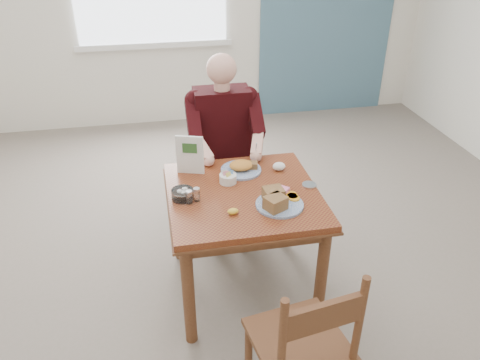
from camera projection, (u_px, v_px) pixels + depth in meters
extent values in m
plane|color=#70685B|center=(243.00, 286.00, 3.19)|extent=(6.00, 6.00, 0.00)
ellipsoid|color=gold|center=(233.00, 211.00, 2.60)|extent=(0.07, 0.05, 0.03)
ellipsoid|color=white|center=(279.00, 166.00, 3.03)|extent=(0.10, 0.09, 0.05)
cylinder|color=silver|center=(309.00, 185.00, 2.87)|extent=(0.11, 0.11, 0.01)
cube|color=white|center=(155.00, 45.00, 5.17)|extent=(1.72, 0.04, 0.06)
cube|color=brown|center=(243.00, 195.00, 2.82)|extent=(0.90, 0.90, 0.04)
cube|color=brown|center=(243.00, 199.00, 2.83)|extent=(0.92, 0.92, 0.01)
cylinder|color=brown|center=(189.00, 295.00, 2.61)|extent=(0.07, 0.07, 0.71)
cylinder|color=brown|center=(321.00, 277.00, 2.74)|extent=(0.07, 0.07, 0.71)
cylinder|color=brown|center=(178.00, 217.00, 3.27)|extent=(0.07, 0.07, 0.71)
cylinder|color=brown|center=(285.00, 205.00, 3.40)|extent=(0.07, 0.07, 0.71)
cube|color=brown|center=(258.00, 243.00, 2.52)|extent=(0.80, 0.03, 0.08)
cube|color=brown|center=(232.00, 174.00, 3.19)|extent=(0.80, 0.03, 0.08)
cube|color=brown|center=(179.00, 211.00, 2.79)|extent=(0.03, 0.80, 0.08)
cube|color=brown|center=(304.00, 198.00, 2.92)|extent=(0.03, 0.80, 0.08)
cylinder|color=brown|center=(205.00, 215.00, 3.53)|extent=(0.04, 0.04, 0.45)
cylinder|color=brown|center=(251.00, 210.00, 3.59)|extent=(0.04, 0.04, 0.45)
cylinder|color=brown|center=(199.00, 190.00, 3.83)|extent=(0.04, 0.04, 0.45)
cylinder|color=brown|center=(242.00, 186.00, 3.89)|extent=(0.04, 0.04, 0.45)
cube|color=brown|center=(224.00, 173.00, 3.59)|extent=(0.42, 0.42, 0.03)
cylinder|color=brown|center=(196.00, 138.00, 3.59)|extent=(0.04, 0.04, 0.50)
cylinder|color=brown|center=(242.00, 134.00, 3.65)|extent=(0.04, 0.04, 0.50)
cube|color=brown|center=(219.00, 124.00, 3.57)|extent=(0.38, 0.03, 0.14)
cylinder|color=brown|center=(249.00, 356.00, 2.41)|extent=(0.05, 0.05, 0.45)
cylinder|color=brown|center=(311.00, 337.00, 2.52)|extent=(0.05, 0.05, 0.45)
cube|color=brown|center=(299.00, 341.00, 2.20)|extent=(0.48, 0.48, 0.03)
cylinder|color=brown|center=(282.00, 346.00, 1.88)|extent=(0.04, 0.04, 0.50)
cylinder|color=brown|center=(359.00, 322.00, 1.99)|extent=(0.04, 0.04, 0.50)
cube|color=brown|center=(324.00, 316.00, 1.88)|extent=(0.38, 0.09, 0.14)
cube|color=gray|center=(213.00, 174.00, 3.43)|extent=(0.13, 0.38, 0.12)
cube|color=gray|center=(240.00, 171.00, 3.47)|extent=(0.13, 0.38, 0.12)
cube|color=gray|center=(218.00, 221.00, 3.43)|extent=(0.10, 0.10, 0.48)
cube|color=gray|center=(244.00, 218.00, 3.46)|extent=(0.10, 0.10, 0.48)
cube|color=black|center=(222.00, 127.00, 3.43)|extent=(0.40, 0.22, 0.58)
sphere|color=black|center=(195.00, 100.00, 3.29)|extent=(0.15, 0.15, 0.15)
sphere|color=black|center=(248.00, 97.00, 3.35)|extent=(0.15, 0.15, 0.15)
cylinder|color=#DD9F8C|center=(222.00, 87.00, 3.25)|extent=(0.11, 0.11, 0.08)
sphere|color=#DD9F8C|center=(222.00, 69.00, 3.19)|extent=(0.21, 0.21, 0.21)
cube|color=black|center=(193.00, 120.00, 3.23)|extent=(0.09, 0.29, 0.27)
cube|color=black|center=(255.00, 115.00, 3.31)|extent=(0.09, 0.29, 0.27)
sphere|color=black|center=(196.00, 140.00, 3.19)|extent=(0.09, 0.09, 0.09)
sphere|color=black|center=(259.00, 135.00, 3.26)|extent=(0.09, 0.09, 0.09)
cube|color=#DD9F8C|center=(202.00, 150.00, 3.13)|extent=(0.14, 0.23, 0.14)
cube|color=#DD9F8C|center=(257.00, 145.00, 3.19)|extent=(0.14, 0.23, 0.14)
sphere|color=#DD9F8C|center=(208.00, 160.00, 3.08)|extent=(0.08, 0.08, 0.08)
sphere|color=#DD9F8C|center=(256.00, 156.00, 3.13)|extent=(0.08, 0.08, 0.08)
cylinder|color=silver|center=(256.00, 149.00, 3.11)|extent=(0.01, 0.05, 0.12)
cylinder|color=white|center=(280.00, 205.00, 2.67)|extent=(0.35, 0.35, 0.02)
cube|color=#A57949|center=(275.00, 203.00, 2.61)|extent=(0.14, 0.14, 0.08)
cube|color=#A57949|center=(273.00, 194.00, 2.68)|extent=(0.12, 0.11, 0.08)
cylinder|color=orange|center=(294.00, 198.00, 2.71)|extent=(0.08, 0.08, 0.01)
cylinder|color=orange|center=(293.00, 196.00, 2.73)|extent=(0.09, 0.09, 0.01)
cylinder|color=orange|center=(291.00, 194.00, 2.75)|extent=(0.09, 0.09, 0.01)
cube|color=pink|center=(284.00, 190.00, 2.77)|extent=(0.08, 0.08, 0.03)
cylinder|color=white|center=(241.00, 170.00, 3.03)|extent=(0.31, 0.31, 0.01)
ellipsoid|color=gold|center=(241.00, 165.00, 3.01)|extent=(0.17, 0.16, 0.06)
cube|color=#A57949|center=(250.00, 165.00, 3.03)|extent=(0.11, 0.08, 0.04)
cylinder|color=white|center=(228.00, 179.00, 2.89)|extent=(0.11, 0.11, 0.06)
cube|color=pink|center=(226.00, 173.00, 2.87)|extent=(0.04, 0.02, 0.03)
cube|color=#6699D8|center=(230.00, 172.00, 2.89)|extent=(0.04, 0.02, 0.03)
cube|color=#EAD159|center=(228.00, 174.00, 2.86)|extent=(0.04, 0.03, 0.03)
cube|color=white|center=(225.00, 172.00, 2.88)|extent=(0.04, 0.01, 0.03)
cylinder|color=white|center=(189.00, 198.00, 2.68)|extent=(0.05, 0.05, 0.07)
cylinder|color=silver|center=(189.00, 192.00, 2.66)|extent=(0.05, 0.05, 0.01)
cylinder|color=white|center=(197.00, 196.00, 2.71)|extent=(0.05, 0.05, 0.07)
cylinder|color=silver|center=(196.00, 189.00, 2.69)|extent=(0.05, 0.05, 0.01)
cylinder|color=white|center=(183.00, 194.00, 2.73)|extent=(0.16, 0.16, 0.06)
cylinder|color=white|center=(180.00, 192.00, 2.71)|extent=(0.04, 0.04, 0.02)
cylinder|color=white|center=(185.00, 190.00, 2.74)|extent=(0.04, 0.04, 0.02)
cylinder|color=white|center=(183.00, 193.00, 2.71)|extent=(0.04, 0.04, 0.02)
cube|color=white|center=(190.00, 155.00, 2.95)|extent=(0.17, 0.07, 0.26)
cube|color=#2D5926|center=(190.00, 148.00, 2.92)|extent=(0.09, 0.03, 0.06)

